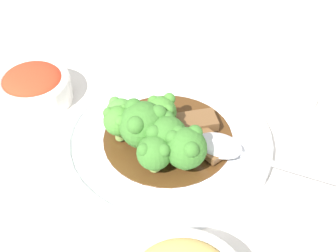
# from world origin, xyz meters

# --- Properties ---
(ground_plane) EXTENTS (4.00, 4.00, 0.00)m
(ground_plane) POSITION_xyz_m (0.00, 0.00, 0.00)
(ground_plane) COLOR silver
(main_plate) EXTENTS (0.25, 0.25, 0.02)m
(main_plate) POSITION_xyz_m (0.00, 0.00, 0.01)
(main_plate) COLOR white
(main_plate) RESTS_ON ground_plane
(beef_strip_0) EXTENTS (0.05, 0.05, 0.01)m
(beef_strip_0) POSITION_xyz_m (0.01, 0.04, 0.02)
(beef_strip_0) COLOR #56331E
(beef_strip_0) RESTS_ON main_plate
(beef_strip_1) EXTENTS (0.04, 0.06, 0.01)m
(beef_strip_1) POSITION_xyz_m (0.02, -0.04, 0.02)
(beef_strip_1) COLOR brown
(beef_strip_1) RESTS_ON main_plate
(beef_strip_2) EXTENTS (0.06, 0.06, 0.01)m
(beef_strip_2) POSITION_xyz_m (0.03, -0.01, 0.03)
(beef_strip_2) COLOR brown
(beef_strip_2) RESTS_ON main_plate
(broccoli_floret_0) EXTENTS (0.04, 0.04, 0.05)m
(broccoli_floret_0) POSITION_xyz_m (-0.04, 0.04, 0.05)
(broccoli_floret_0) COLOR #7FA84C
(broccoli_floret_0) RESTS_ON main_plate
(broccoli_floret_1) EXTENTS (0.04, 0.04, 0.05)m
(broccoli_floret_1) POSITION_xyz_m (-0.05, -0.02, 0.05)
(broccoli_floret_1) COLOR #8EB756
(broccoli_floret_1) RESTS_ON main_plate
(broccoli_floret_2) EXTENTS (0.06, 0.06, 0.06)m
(broccoli_floret_2) POSITION_xyz_m (-0.03, 0.01, 0.05)
(broccoli_floret_2) COLOR #7FA84C
(broccoli_floret_2) RESTS_ON main_plate
(broccoli_floret_3) EXTENTS (0.04, 0.04, 0.05)m
(broccoli_floret_3) POSITION_xyz_m (0.00, 0.01, 0.05)
(broccoli_floret_3) COLOR #7FA84C
(broccoli_floret_3) RESTS_ON main_plate
(broccoli_floret_4) EXTENTS (0.05, 0.05, 0.05)m
(broccoli_floret_4) POSITION_xyz_m (-0.02, -0.02, 0.05)
(broccoli_floret_4) COLOR #7FA84C
(broccoli_floret_4) RESTS_ON main_plate
(broccoli_floret_5) EXTENTS (0.04, 0.04, 0.04)m
(broccoli_floret_5) POSITION_xyz_m (-0.03, 0.05, 0.04)
(broccoli_floret_5) COLOR #8EB756
(broccoli_floret_5) RESTS_ON main_plate
(broccoli_floret_6) EXTENTS (0.05, 0.05, 0.05)m
(broccoli_floret_6) POSITION_xyz_m (-0.02, -0.05, 0.05)
(broccoli_floret_6) COLOR #7FA84C
(broccoli_floret_6) RESTS_ON main_plate
(serving_spoon) EXTENTS (0.09, 0.21, 0.01)m
(serving_spoon) POSITION_xyz_m (0.03, -0.08, 0.03)
(serving_spoon) COLOR silver
(serving_spoon) RESTS_ON main_plate
(side_bowl_kimchi) EXTENTS (0.10, 0.10, 0.05)m
(side_bowl_kimchi) POSITION_xyz_m (-0.06, 0.19, 0.02)
(side_bowl_kimchi) COLOR white
(side_bowl_kimchi) RESTS_ON ground_plane
(sauce_dish) EXTENTS (0.06, 0.06, 0.01)m
(sauce_dish) POSITION_xyz_m (0.17, -0.07, 0.01)
(sauce_dish) COLOR white
(sauce_dish) RESTS_ON ground_plane
(paper_napkin) EXTENTS (0.11, 0.08, 0.01)m
(paper_napkin) POSITION_xyz_m (0.15, -0.13, 0.00)
(paper_napkin) COLOR silver
(paper_napkin) RESTS_ON ground_plane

